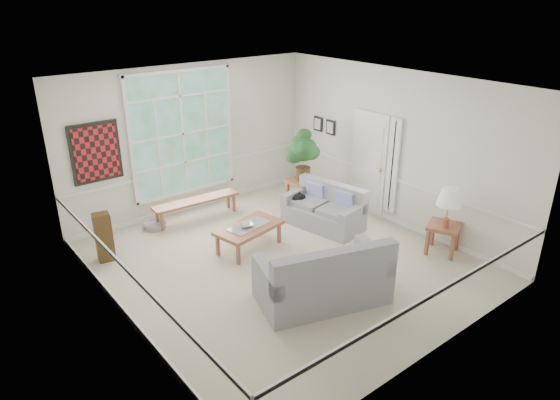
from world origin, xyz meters
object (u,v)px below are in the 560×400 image
at_px(loveseat_right, 323,207).
at_px(side_table, 442,239).
at_px(end_table, 304,194).
at_px(coffee_table, 249,237).
at_px(loveseat_front, 323,270).

relative_size(loveseat_right, side_table, 2.83).
distance_m(loveseat_right, end_table, 1.00).
xyz_separation_m(coffee_table, side_table, (2.59, -2.22, 0.05)).
distance_m(loveseat_right, side_table, 2.28).
relative_size(loveseat_right, end_table, 2.49).
height_order(loveseat_right, loveseat_front, loveseat_front).
xyz_separation_m(loveseat_front, end_table, (2.05, 2.79, -0.20)).
xyz_separation_m(loveseat_right, end_table, (0.31, 0.94, -0.11)).
distance_m(coffee_table, end_table, 2.14).
height_order(loveseat_front, side_table, loveseat_front).
height_order(loveseat_right, end_table, loveseat_right).
bearing_deg(loveseat_front, side_table, 12.19).
bearing_deg(loveseat_right, side_table, -77.18).
height_order(coffee_table, end_table, end_table).
height_order(loveseat_right, coffee_table, loveseat_right).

